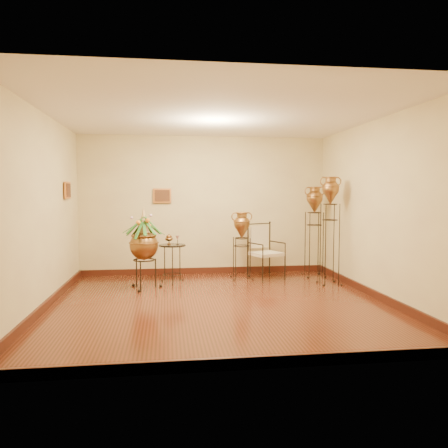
{
  "coord_description": "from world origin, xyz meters",
  "views": [
    {
      "loc": [
        -0.77,
        -6.4,
        1.64
      ],
      "look_at": [
        0.25,
        1.3,
        1.1
      ],
      "focal_mm": 35.0,
      "sensor_mm": 36.0,
      "label": 1
    }
  ],
  "objects": [
    {
      "name": "side_table",
      "position": [
        -0.67,
        1.66,
        0.37
      ],
      "size": [
        0.57,
        0.57,
        0.89
      ],
      "rotation": [
        0.0,
        0.0,
        0.21
      ],
      "color": "black",
      "rests_on": "ground"
    },
    {
      "name": "amphora_short",
      "position": [
        0.66,
        1.83,
        0.65
      ],
      "size": [
        0.45,
        0.45,
        1.31
      ],
      "rotation": [
        0.0,
        0.0,
        -0.13
      ],
      "color": "black",
      "rests_on": "ground"
    },
    {
      "name": "ground",
      "position": [
        0.0,
        0.0,
        0.0
      ],
      "size": [
        5.0,
        5.0,
        0.0
      ],
      "primitive_type": "plane",
      "color": "#582215",
      "rests_on": "ground"
    },
    {
      "name": "room_shell",
      "position": [
        -0.01,
        0.01,
        1.73
      ],
      "size": [
        5.02,
        5.02,
        2.81
      ],
      "color": "beige",
      "rests_on": "ground"
    },
    {
      "name": "armchair",
      "position": [
        1.12,
        1.69,
        0.54
      ],
      "size": [
        0.78,
        0.76,
        1.08
      ],
      "rotation": [
        0.0,
        0.0,
        0.41
      ],
      "color": "black",
      "rests_on": "ground"
    },
    {
      "name": "planter_urn",
      "position": [
        -1.16,
        1.18,
        0.81
      ],
      "size": [
        0.88,
        0.88,
        1.45
      ],
      "rotation": [
        0.0,
        0.0,
        -0.14
      ],
      "color": "black",
      "rests_on": "ground"
    },
    {
      "name": "amphora_tall",
      "position": [
        2.15,
        1.11,
        1.0
      ],
      "size": [
        0.51,
        0.51,
        1.97
      ],
      "rotation": [
        0.0,
        0.0,
        0.43
      ],
      "color": "black",
      "rests_on": "ground"
    },
    {
      "name": "amphora_mid",
      "position": [
        2.13,
        1.9,
        0.91
      ],
      "size": [
        0.48,
        0.48,
        1.8
      ],
      "rotation": [
        0.0,
        0.0,
        -0.23
      ],
      "color": "black",
      "rests_on": "ground"
    }
  ]
}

